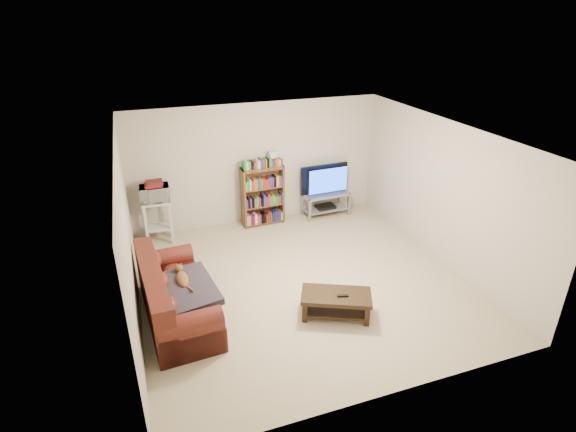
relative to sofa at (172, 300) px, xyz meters
name	(u,v)px	position (x,y,z in m)	size (l,w,h in m)	color
floor	(302,281)	(2.05, 0.26, -0.30)	(5.00, 5.00, 0.00)	beige
ceiling	(304,135)	(2.05, 0.26, 2.10)	(5.00, 5.00, 0.00)	white
wall_back	(257,164)	(2.05, 2.76, 0.90)	(5.00, 5.00, 0.00)	beige
wall_front	(392,310)	(2.05, -2.24, 0.90)	(5.00, 5.00, 0.00)	beige
wall_left	(128,240)	(-0.45, 0.26, 0.90)	(5.00, 5.00, 0.00)	beige
wall_right	(443,193)	(4.55, 0.26, 0.90)	(5.00, 5.00, 0.00)	beige
sofa	(172,300)	(0.00, 0.00, 0.00)	(0.99, 2.04, 0.85)	#5C2017
blanket	(185,290)	(0.19, -0.12, 0.21)	(0.77, 0.99, 0.10)	#332E3A
cat	(182,279)	(0.17, 0.06, 0.27)	(0.22, 0.54, 0.16)	brown
coffee_table	(336,301)	(2.18, -0.71, -0.06)	(1.09, 0.86, 0.36)	black
remote	(343,296)	(2.25, -0.79, 0.06)	(0.16, 0.04, 0.02)	black
tv_stand	(326,200)	(3.42, 2.48, 0.03)	(0.99, 0.49, 0.48)	#999EA3
television	(326,180)	(3.42, 2.48, 0.48)	(1.04, 0.14, 0.60)	black
dvd_player	(325,207)	(3.42, 2.48, -0.11)	(0.39, 0.27, 0.06)	black
bookshelf	(263,195)	(2.07, 2.51, 0.32)	(0.85, 0.30, 1.22)	brown
shelf_clutter	(267,161)	(2.17, 2.53, 1.02)	(0.62, 0.21, 0.28)	silver
microwave_stand	(158,216)	(0.03, 2.41, 0.23)	(0.54, 0.40, 0.83)	silver
microwave	(155,193)	(0.03, 2.41, 0.67)	(0.51, 0.35, 0.28)	silver
game_boxes	(154,185)	(0.03, 2.41, 0.84)	(0.30, 0.27, 0.05)	maroon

